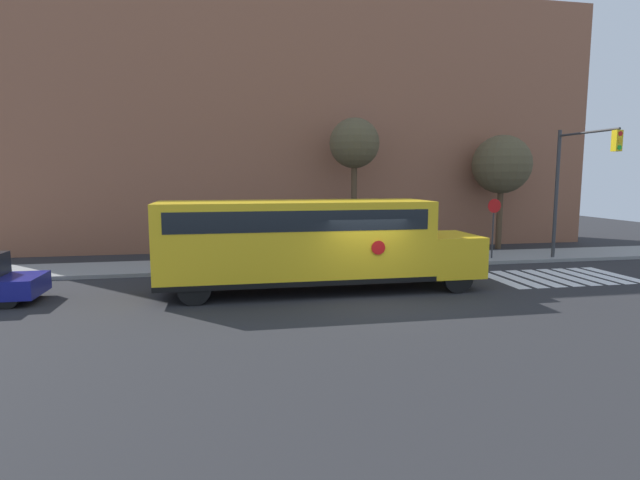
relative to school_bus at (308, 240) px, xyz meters
The scene contains 9 objects.
ground_plane 2.82m from the school_bus, 40.87° to the right, with size 60.00×60.00×0.00m, color #28282B.
sidewalk_strip 5.57m from the school_bus, 71.57° to the left, with size 44.00×3.00×0.15m.
building_backdrop 12.67m from the school_bus, 81.71° to the left, with size 32.00×4.00×13.35m.
crosswalk_stripes 9.98m from the school_bus, ahead, with size 5.40×3.20×0.01m.
school_bus is the anchor object (origin of this frame).
stop_sign 10.13m from the school_bus, 25.21° to the left, with size 0.62×0.10×2.83m.
traffic_light 12.59m from the school_bus, 13.70° to the left, with size 0.28×3.59×5.88m.
tree_near_sidewalk 9.11m from the school_bus, 64.94° to the left, with size 2.42×2.42×6.64m.
tree_far_sidewalk 14.35m from the school_bus, 34.45° to the left, with size 3.05×3.05×5.98m.
Camera 1 is at (-4.39, -14.67, 3.83)m, focal length 28.00 mm.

